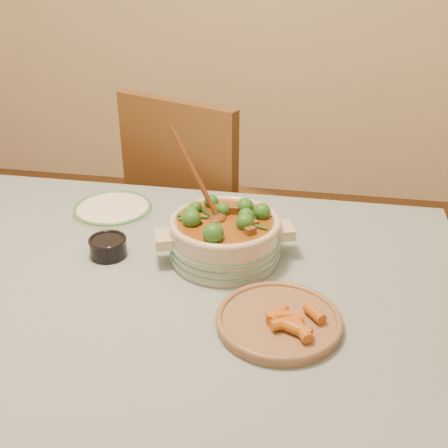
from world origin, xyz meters
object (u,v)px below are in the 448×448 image
(dining_table, at_px, (119,310))
(white_plate, at_px, (113,209))
(stew_casserole, at_px, (225,234))
(chair_far, at_px, (199,206))
(fried_plate, at_px, (279,319))
(condiment_bowl, at_px, (108,246))

(dining_table, bearing_deg, white_plate, 111.02)
(stew_casserole, height_order, chair_far, stew_casserole)
(dining_table, distance_m, white_plate, 0.38)
(white_plate, height_order, fried_plate, fried_plate)
(condiment_bowl, bearing_deg, dining_table, -62.19)
(stew_casserole, xyz_separation_m, chair_far, (-0.22, 0.66, -0.26))
(stew_casserole, bearing_deg, fried_plate, -57.02)
(chair_far, bearing_deg, dining_table, 110.36)
(condiment_bowl, distance_m, chair_far, 0.73)
(condiment_bowl, relative_size, fried_plate, 0.33)
(stew_casserole, distance_m, white_plate, 0.43)
(white_plate, bearing_deg, stew_casserole, -27.86)
(stew_casserole, height_order, condiment_bowl, stew_casserole)
(dining_table, relative_size, stew_casserole, 4.76)
(white_plate, xyz_separation_m, chair_far, (0.15, 0.46, -0.20))
(dining_table, relative_size, fried_plate, 5.42)
(white_plate, xyz_separation_m, fried_plate, (0.53, -0.45, 0.01))
(condiment_bowl, xyz_separation_m, chair_far, (0.08, 0.70, -0.22))
(stew_casserole, xyz_separation_m, condiment_bowl, (-0.30, -0.04, -0.04))
(dining_table, height_order, stew_casserole, stew_casserole)
(dining_table, height_order, condiment_bowl, condiment_bowl)
(dining_table, bearing_deg, stew_casserole, 30.51)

